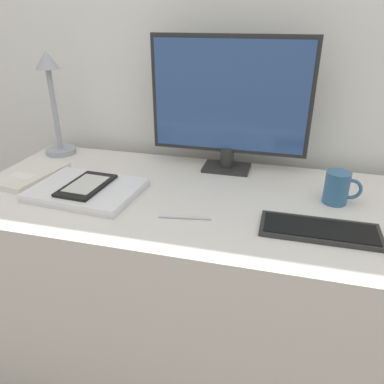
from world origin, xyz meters
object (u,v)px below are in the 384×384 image
at_px(monitor, 229,102).
at_px(notebook, 29,174).
at_px(desk_lamp, 52,97).
at_px(pen, 185,217).
at_px(ereader, 86,185).
at_px(coffee_mug, 338,188).
at_px(laptop, 87,190).
at_px(keyboard, 319,230).

bearing_deg(monitor, notebook, -159.54).
xyz_separation_m(desk_lamp, pen, (0.62, -0.38, -0.22)).
bearing_deg(ereader, coffee_mug, 10.05).
bearing_deg(pen, monitor, 82.80).
relative_size(monitor, laptop, 1.61).
xyz_separation_m(keyboard, laptop, (-0.69, 0.05, 0.01)).
relative_size(keyboard, ereader, 1.52).
bearing_deg(desk_lamp, notebook, -83.47).
bearing_deg(monitor, coffee_mug, -26.70).
bearing_deg(pen, ereader, 167.58).
height_order(keyboard, notebook, notebook).
distance_m(ereader, notebook, 0.27).
bearing_deg(desk_lamp, laptop, -47.41).
distance_m(keyboard, laptop, 0.69).
height_order(ereader, desk_lamp, desk_lamp).
bearing_deg(ereader, keyboard, -4.46).
relative_size(monitor, notebook, 2.02).
relative_size(coffee_mug, pen, 0.74).
xyz_separation_m(notebook, coffee_mug, (1.00, 0.06, 0.04)).
relative_size(keyboard, desk_lamp, 0.77).
distance_m(laptop, notebook, 0.27).
bearing_deg(keyboard, pen, -176.73).
xyz_separation_m(notebook, pen, (0.60, -0.15, -0.00)).
xyz_separation_m(ereader, notebook, (-0.26, 0.07, -0.02)).
bearing_deg(coffee_mug, pen, -153.16).
distance_m(monitor, coffee_mug, 0.44).
bearing_deg(coffee_mug, keyboard, -105.94).
bearing_deg(ereader, notebook, 164.66).
height_order(laptop, notebook, laptop).
distance_m(ereader, desk_lamp, 0.47).
relative_size(keyboard, notebook, 1.13).
distance_m(laptop, pen, 0.35).
bearing_deg(notebook, monitor, 20.46).
xyz_separation_m(ereader, pen, (0.34, -0.07, -0.02)).
bearing_deg(notebook, coffee_mug, 3.45).
xyz_separation_m(keyboard, ereader, (-0.69, 0.05, 0.02)).
bearing_deg(laptop, monitor, 38.78).
xyz_separation_m(desk_lamp, coffee_mug, (1.03, -0.18, -0.18)).
xyz_separation_m(monitor, desk_lamp, (-0.67, -0.00, -0.02)).
relative_size(ereader, coffee_mug, 1.86).
relative_size(laptop, notebook, 1.26).
bearing_deg(monitor, laptop, -141.22).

